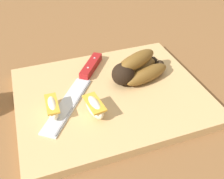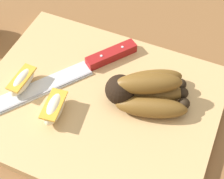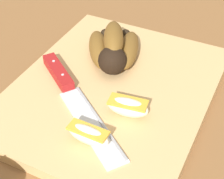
# 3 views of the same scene
# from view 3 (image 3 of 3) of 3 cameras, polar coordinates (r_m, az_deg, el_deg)

# --- Properties ---
(ground_plane) EXTENTS (6.00, 6.00, 0.00)m
(ground_plane) POSITION_cam_3_polar(r_m,az_deg,el_deg) (0.64, 1.01, -2.25)
(ground_plane) COLOR brown
(cutting_board) EXTENTS (0.41, 0.33, 0.02)m
(cutting_board) POSITION_cam_3_polar(r_m,az_deg,el_deg) (0.65, 0.07, -0.25)
(cutting_board) COLOR tan
(cutting_board) RESTS_ON ground_plane
(banana_bunch) EXTENTS (0.15, 0.13, 0.06)m
(banana_bunch) POSITION_cam_3_polar(r_m,az_deg,el_deg) (0.70, 0.22, 6.26)
(banana_bunch) COLOR black
(banana_bunch) RESTS_ON cutting_board
(chefs_knife) EXTENTS (0.19, 0.24, 0.02)m
(chefs_knife) POSITION_cam_3_polar(r_m,az_deg,el_deg) (0.64, -6.58, 0.16)
(chefs_knife) COLOR silver
(chefs_knife) RESTS_ON cutting_board
(apple_wedge_near) EXTENTS (0.04, 0.07, 0.03)m
(apple_wedge_near) POSITION_cam_3_polar(r_m,az_deg,el_deg) (0.58, 2.43, -2.66)
(apple_wedge_near) COLOR #F4E5C1
(apple_wedge_near) RESTS_ON cutting_board
(apple_wedge_middle) EXTENTS (0.03, 0.07, 0.03)m
(apple_wedge_middle) POSITION_cam_3_polar(r_m,az_deg,el_deg) (0.54, -3.65, -6.90)
(apple_wedge_middle) COLOR #F4E5C1
(apple_wedge_middle) RESTS_ON cutting_board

